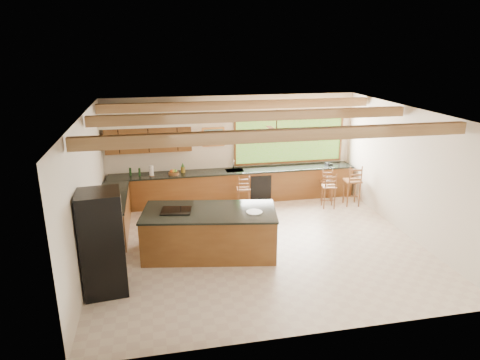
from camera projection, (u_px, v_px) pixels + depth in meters
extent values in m
plane|color=beige|center=(259.00, 244.00, 9.77)|extent=(7.20, 7.20, 0.00)
cube|color=silver|center=(232.00, 148.00, 12.34)|extent=(7.20, 0.04, 3.00)
cube|color=silver|center=(313.00, 249.00, 6.28)|extent=(7.20, 0.04, 3.00)
cube|color=silver|center=(87.00, 193.00, 8.63)|extent=(0.04, 6.50, 3.00)
cube|color=silver|center=(409.00, 172.00, 10.00)|extent=(0.04, 6.50, 3.00)
cube|color=#A88654|center=(261.00, 113.00, 8.85)|extent=(7.20, 6.50, 0.04)
cube|color=#99794C|center=(283.00, 135.00, 7.40)|extent=(7.10, 0.15, 0.22)
cube|color=#99794C|center=(255.00, 116.00, 9.36)|extent=(7.10, 0.15, 0.22)
cube|color=#99794C|center=(239.00, 105.00, 11.04)|extent=(7.10, 0.15, 0.22)
cube|color=brown|center=(149.00, 139.00, 11.60)|extent=(2.30, 0.35, 0.70)
cube|color=#EFE9CE|center=(147.00, 118.00, 11.35)|extent=(2.60, 0.50, 0.48)
cylinder|color=#FFEABF|center=(121.00, 127.00, 11.29)|extent=(0.10, 0.10, 0.01)
cylinder|color=#FFEABF|center=(174.00, 125.00, 11.55)|extent=(0.10, 0.10, 0.01)
cube|color=#87BB42|center=(289.00, 140.00, 12.59)|extent=(3.20, 0.04, 1.30)
cube|color=#C9813D|center=(213.00, 137.00, 12.10)|extent=(0.64, 0.03, 0.54)
cube|color=#407455|center=(213.00, 137.00, 12.09)|extent=(0.54, 0.01, 0.44)
cube|color=brown|center=(235.00, 186.00, 12.35)|extent=(7.00, 0.65, 0.88)
cube|color=black|center=(235.00, 171.00, 12.21)|extent=(7.04, 0.69, 0.04)
cube|color=brown|center=(114.00, 215.00, 10.27)|extent=(0.65, 2.35, 0.88)
cube|color=black|center=(112.00, 197.00, 10.13)|extent=(0.69, 2.39, 0.04)
cube|color=black|center=(261.00, 189.00, 12.18)|extent=(0.60, 0.02, 0.78)
cube|color=silver|center=(235.00, 171.00, 12.21)|extent=(0.50, 0.38, 0.03)
cylinder|color=silver|center=(233.00, 163.00, 12.34)|extent=(0.03, 0.03, 0.30)
cylinder|color=silver|center=(234.00, 160.00, 12.21)|extent=(0.03, 0.20, 0.03)
cylinder|color=silver|center=(151.00, 171.00, 11.65)|extent=(0.12, 0.12, 0.30)
cylinder|color=#1E431B|center=(130.00, 172.00, 11.69)|extent=(0.06, 0.06, 0.21)
cylinder|color=#1E431B|center=(140.00, 172.00, 11.67)|extent=(0.06, 0.06, 0.21)
cube|color=black|center=(329.00, 164.00, 12.69)|extent=(0.24, 0.22, 0.09)
cube|color=brown|center=(210.00, 233.00, 9.23)|extent=(2.97, 1.75, 0.94)
cube|color=black|center=(209.00, 212.00, 9.08)|extent=(3.02, 1.80, 0.04)
cube|color=black|center=(176.00, 211.00, 9.06)|extent=(0.70, 0.59, 0.02)
cylinder|color=silver|center=(254.00, 212.00, 8.99)|extent=(0.34, 0.34, 0.02)
cube|color=black|center=(102.00, 243.00, 7.65)|extent=(0.83, 0.81, 1.94)
cube|color=silver|center=(124.00, 241.00, 7.72)|extent=(0.03, 0.05, 1.78)
cube|color=brown|center=(243.00, 189.00, 11.64)|extent=(0.39, 0.39, 0.04)
cylinder|color=brown|center=(239.00, 202.00, 11.57)|extent=(0.03, 0.03, 0.58)
cylinder|color=brown|center=(249.00, 201.00, 11.63)|extent=(0.03, 0.03, 0.58)
cylinder|color=brown|center=(237.00, 198.00, 11.84)|extent=(0.03, 0.03, 0.58)
cylinder|color=brown|center=(247.00, 197.00, 11.89)|extent=(0.03, 0.03, 0.58)
cube|color=brown|center=(329.00, 186.00, 11.78)|extent=(0.42, 0.42, 0.04)
cylinder|color=brown|center=(325.00, 199.00, 11.72)|extent=(0.03, 0.03, 0.59)
cylinder|color=brown|center=(335.00, 199.00, 11.77)|extent=(0.03, 0.03, 0.59)
cylinder|color=brown|center=(321.00, 196.00, 11.99)|extent=(0.03, 0.03, 0.59)
cylinder|color=brown|center=(331.00, 195.00, 12.04)|extent=(0.03, 0.03, 0.59)
cube|color=brown|center=(326.00, 181.00, 12.38)|extent=(0.42, 0.42, 0.04)
cylinder|color=brown|center=(323.00, 192.00, 12.31)|extent=(0.03, 0.03, 0.56)
cylinder|color=brown|center=(332.00, 192.00, 12.37)|extent=(0.03, 0.03, 0.56)
cylinder|color=brown|center=(320.00, 189.00, 12.57)|extent=(0.03, 0.03, 0.56)
cylinder|color=brown|center=(328.00, 189.00, 12.62)|extent=(0.03, 0.03, 0.56)
cube|color=brown|center=(353.00, 181.00, 11.94)|extent=(0.47, 0.47, 0.04)
cylinder|color=brown|center=(349.00, 196.00, 11.87)|extent=(0.04, 0.04, 0.69)
cylinder|color=brown|center=(360.00, 195.00, 11.93)|extent=(0.04, 0.04, 0.69)
cylinder|color=brown|center=(343.00, 192.00, 12.18)|extent=(0.04, 0.04, 0.69)
cylinder|color=brown|center=(354.00, 191.00, 12.25)|extent=(0.04, 0.04, 0.69)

